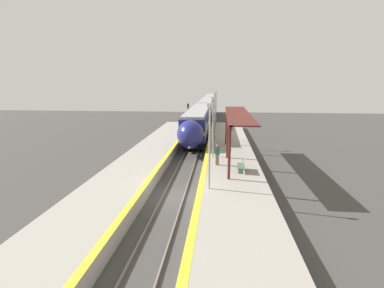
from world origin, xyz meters
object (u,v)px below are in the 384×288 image
at_px(person_waiting, 217,154).
at_px(lamppost_mid, 213,123).
at_px(lamppost_near, 210,141).
at_px(lamppost_far, 215,113).
at_px(lamppost_farthest, 216,107).
at_px(platform_bench, 241,165).
at_px(railway_signal, 188,114).
at_px(train, 206,108).

bearing_deg(person_waiting, lamppost_mid, 99.25).
relative_size(person_waiting, lamppost_near, 0.31).
distance_m(person_waiting, lamppost_mid, 3.62).
height_order(lamppost_mid, lamppost_far, same).
distance_m(lamppost_mid, lamppost_farthest, 17.13).
distance_m(platform_bench, lamppost_near, 5.42).
distance_m(platform_bench, person_waiting, 2.55).
xyz_separation_m(railway_signal, lamppost_far, (4.57, -12.65, 1.43)).
bearing_deg(lamppost_far, lamppost_near, -90.00).
distance_m(lamppost_mid, lamppost_far, 8.57).
height_order(person_waiting, lamppost_farthest, lamppost_farthest).
height_order(lamppost_far, lamppost_farthest, same).
xyz_separation_m(train, platform_bench, (4.77, -41.99, -0.89)).
height_order(person_waiting, lamppost_far, lamppost_far).
height_order(railway_signal, lamppost_mid, lamppost_mid).
bearing_deg(lamppost_mid, lamppost_farthest, 90.00).
bearing_deg(person_waiting, railway_signal, 101.83).
bearing_deg(lamppost_far, train, 94.80).
xyz_separation_m(lamppost_near, lamppost_farthest, (0.00, 25.70, 0.00)).
relative_size(railway_signal, lamppost_farthest, 0.79).
bearing_deg(railway_signal, lamppost_near, -81.27).
height_order(lamppost_mid, lamppost_farthest, same).
bearing_deg(railway_signal, lamppost_farthest, -41.73).
bearing_deg(platform_bench, person_waiting, 138.49).
bearing_deg(platform_bench, railway_signal, 105.06).
relative_size(railway_signal, lamppost_near, 0.79).
height_order(train, railway_signal, railway_signal).
bearing_deg(lamppost_mid, person_waiting, -80.75).
distance_m(person_waiting, lamppost_far, 11.60).
xyz_separation_m(person_waiting, lamppost_farthest, (-0.46, 19.94, 2.24)).
bearing_deg(person_waiting, lamppost_far, 92.30).
height_order(train, person_waiting, train).
bearing_deg(lamppost_far, person_waiting, -87.70).
bearing_deg(railway_signal, platform_bench, -74.94).
xyz_separation_m(train, person_waiting, (2.89, -40.32, -0.47)).
xyz_separation_m(railway_signal, lamppost_mid, (4.57, -21.21, 1.43)).
xyz_separation_m(railway_signal, lamppost_near, (4.57, -29.78, 1.43)).
relative_size(train, lamppost_mid, 13.04).
bearing_deg(train, lamppost_near, -86.98).
bearing_deg(train, lamppost_far, -85.20).
bearing_deg(lamppost_far, lamppost_farthest, 90.00).
height_order(person_waiting, railway_signal, railway_signal).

